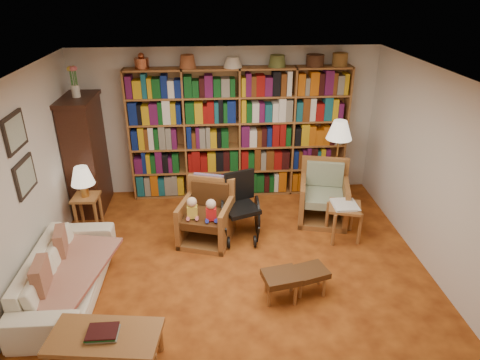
{
  "coord_description": "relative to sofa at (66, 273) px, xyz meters",
  "views": [
    {
      "loc": [
        -0.28,
        -4.44,
        3.48
      ],
      "look_at": [
        0.09,
        0.6,
        1.07
      ],
      "focal_mm": 32.0,
      "sensor_mm": 36.0,
      "label": 1
    }
  ],
  "objects": [
    {
      "name": "floor",
      "position": [
        2.05,
        0.18,
        -0.29
      ],
      "size": [
        5.0,
        5.0,
        0.0
      ],
      "primitive_type": "plane",
      "color": "#BD5F1D",
      "rests_on": "ground"
    },
    {
      "name": "ceiling",
      "position": [
        2.05,
        0.18,
        2.21
      ],
      "size": [
        5.0,
        5.0,
        0.0
      ],
      "primitive_type": "plane",
      "rotation": [
        3.14,
        0.0,
        0.0
      ],
      "color": "white",
      "rests_on": "wall_back"
    },
    {
      "name": "wall_back",
      "position": [
        2.05,
        2.68,
        0.96
      ],
      "size": [
        5.0,
        0.0,
        5.0
      ],
      "primitive_type": "plane",
      "rotation": [
        1.57,
        0.0,
        0.0
      ],
      "color": "silver",
      "rests_on": "floor"
    },
    {
      "name": "wall_left",
      "position": [
        -0.45,
        0.18,
        0.96
      ],
      "size": [
        0.0,
        5.0,
        5.0
      ],
      "primitive_type": "plane",
      "rotation": [
        1.57,
        0.0,
        1.57
      ],
      "color": "silver",
      "rests_on": "floor"
    },
    {
      "name": "wall_right",
      "position": [
        4.55,
        0.18,
        0.96
      ],
      "size": [
        0.0,
        5.0,
        5.0
      ],
      "primitive_type": "plane",
      "rotation": [
        1.57,
        0.0,
        -1.57
      ],
      "color": "silver",
      "rests_on": "floor"
    },
    {
      "name": "bookshelf",
      "position": [
        2.25,
        2.51,
        0.88
      ],
      "size": [
        3.6,
        0.3,
        2.42
      ],
      "color": "#965D2E",
      "rests_on": "floor"
    },
    {
      "name": "curio_cabinet",
      "position": [
        -0.2,
        2.18,
        0.67
      ],
      "size": [
        0.5,
        0.95,
        2.4
      ],
      "color": "#341A0E",
      "rests_on": "floor"
    },
    {
      "name": "framed_pictures",
      "position": [
        -0.43,
        0.48,
        1.34
      ],
      "size": [
        0.03,
        0.52,
        0.97
      ],
      "color": "black",
      "rests_on": "wall_left"
    },
    {
      "name": "sofa",
      "position": [
        0.0,
        0.0,
        0.0
      ],
      "size": [
        1.96,
        0.78,
        0.57
      ],
      "primitive_type": "imported",
      "rotation": [
        0.0,
        0.0,
        1.56
      ],
      "color": "white",
      "rests_on": "floor"
    },
    {
      "name": "sofa_throw",
      "position": [
        0.05,
        0.0,
        0.01
      ],
      "size": [
        1.04,
        1.55,
        0.04
      ],
      "primitive_type": "cube",
      "rotation": [
        0.0,
        0.0,
        -0.21
      ],
      "color": "beige",
      "rests_on": "sofa"
    },
    {
      "name": "cushion_left",
      "position": [
        -0.13,
        0.35,
        0.16
      ],
      "size": [
        0.18,
        0.37,
        0.36
      ],
      "primitive_type": "cube",
      "rotation": [
        0.0,
        0.0,
        0.2
      ],
      "color": "maroon",
      "rests_on": "sofa"
    },
    {
      "name": "cushion_right",
      "position": [
        -0.13,
        -0.35,
        0.16
      ],
      "size": [
        0.16,
        0.39,
        0.38
      ],
      "primitive_type": "cube",
      "rotation": [
        0.0,
        0.0,
        0.1
      ],
      "color": "maroon",
      "rests_on": "sofa"
    },
    {
      "name": "side_table_lamp",
      "position": [
        -0.1,
        1.48,
        0.11
      ],
      "size": [
        0.38,
        0.38,
        0.56
      ],
      "color": "#965D2E",
      "rests_on": "floor"
    },
    {
      "name": "table_lamp",
      "position": [
        -0.1,
        1.48,
        0.58
      ],
      "size": [
        0.34,
        0.34,
        0.47
      ],
      "color": "#C28B3E",
      "rests_on": "side_table_lamp"
    },
    {
      "name": "armchair_leather",
      "position": [
        1.67,
        1.12,
        0.08
      ],
      "size": [
        0.9,
        0.91,
        0.89
      ],
      "color": "#965D2E",
      "rests_on": "floor"
    },
    {
      "name": "armchair_sage",
      "position": [
        3.49,
        1.59,
        0.07
      ],
      "size": [
        0.91,
        0.92,
        0.92
      ],
      "color": "#965D2E",
      "rests_on": "floor"
    },
    {
      "name": "wheelchair",
      "position": [
        2.17,
        1.19,
        0.15
      ],
      "size": [
        0.6,
        0.76,
        0.95
      ],
      "color": "black",
      "rests_on": "floor"
    },
    {
      "name": "floor_lamp",
      "position": [
        3.75,
        1.85,
        1.01
      ],
      "size": [
        0.4,
        0.4,
        1.51
      ],
      "color": "#C28B3E",
      "rests_on": "floor"
    },
    {
      "name": "side_table_papers",
      "position": [
        3.65,
        0.95,
        0.15
      ],
      "size": [
        0.56,
        0.56,
        0.56
      ],
      "color": "#965D2E",
      "rests_on": "floor"
    },
    {
      "name": "footstool_a",
      "position": [
        2.54,
        -0.29,
        -0.0
      ],
      "size": [
        0.47,
        0.42,
        0.35
      ],
      "color": "#4B2914",
      "rests_on": "floor"
    },
    {
      "name": "footstool_b",
      "position": [
        2.92,
        -0.18,
        -0.03
      ],
      "size": [
        0.45,
        0.42,
        0.32
      ],
      "color": "#4B2914",
      "rests_on": "floor"
    },
    {
      "name": "coffee_table",
      "position": [
        0.72,
        -1.2,
        0.12
      ],
      "size": [
        1.09,
        0.64,
        0.51
      ],
      "color": "#965D2E",
      "rests_on": "floor"
    }
  ]
}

